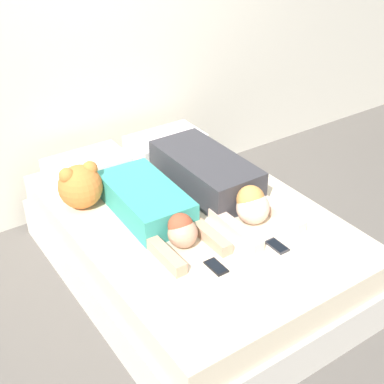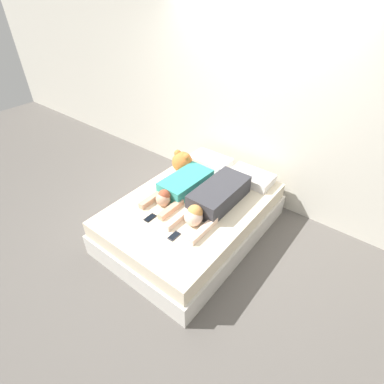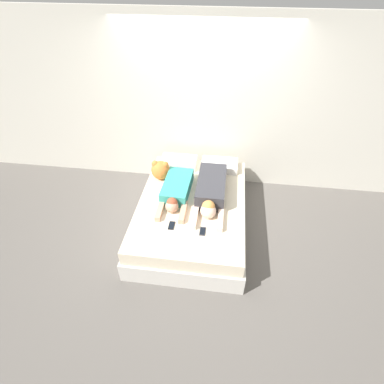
{
  "view_description": "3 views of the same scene",
  "coord_description": "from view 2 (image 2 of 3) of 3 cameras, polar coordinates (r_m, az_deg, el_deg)",
  "views": [
    {
      "loc": [
        -1.54,
        -2.27,
        2.33
      ],
      "look_at": [
        0.0,
        0.0,
        0.63
      ],
      "focal_mm": 50.0,
      "sensor_mm": 36.0,
      "label": 1
    },
    {
      "loc": [
        1.7,
        -2.16,
        2.7
      ],
      "look_at": [
        0.0,
        0.0,
        0.63
      ],
      "focal_mm": 28.0,
      "sensor_mm": 36.0,
      "label": 2
    },
    {
      "loc": [
        0.4,
        -3.06,
        3.16
      ],
      "look_at": [
        0.0,
        0.0,
        0.63
      ],
      "focal_mm": 28.0,
      "sensor_mm": 36.0,
      "label": 3
    }
  ],
  "objects": [
    {
      "name": "ground_plane",
      "position": [
        3.85,
        0.0,
        -7.52
      ],
      "size": [
        12.0,
        12.0,
        0.0
      ],
      "primitive_type": "plane",
      "color": "#5B5651"
    },
    {
      "name": "wall_back",
      "position": [
        4.02,
        11.09,
        15.91
      ],
      "size": [
        12.0,
        0.06,
        2.6
      ],
      "color": "beige",
      "rests_on": "ground_plane"
    },
    {
      "name": "bed",
      "position": [
        3.69,
        0.0,
        -4.9
      ],
      "size": [
        1.49,
        2.1,
        0.48
      ],
      "color": "beige",
      "rests_on": "ground_plane"
    },
    {
      "name": "pillow_head_left",
      "position": [
        4.2,
        3.51,
        5.9
      ],
      "size": [
        0.55,
        0.34,
        0.11
      ],
      "color": "white",
      "rests_on": "bed"
    },
    {
      "name": "pillow_head_right",
      "position": [
        3.93,
        11.17,
        2.81
      ],
      "size": [
        0.55,
        0.34,
        0.11
      ],
      "color": "white",
      "rests_on": "bed"
    },
    {
      "name": "person_left",
      "position": [
        3.65,
        -2.07,
        1.13
      ],
      "size": [
        0.38,
        0.98,
        0.2
      ],
      "color": "teal",
      "rests_on": "bed"
    },
    {
      "name": "person_right",
      "position": [
        3.42,
        4.32,
        -1.2
      ],
      "size": [
        0.39,
        1.15,
        0.23
      ],
      "color": "#333338",
      "rests_on": "bed"
    },
    {
      "name": "cell_phone_left",
      "position": [
        3.35,
        -7.98,
        -4.88
      ],
      "size": [
        0.07,
        0.14,
        0.01
      ],
      "color": "black",
      "rests_on": "bed"
    },
    {
      "name": "cell_phone_right",
      "position": [
        3.12,
        -3.42,
        -8.36
      ],
      "size": [
        0.07,
        0.14,
        0.01
      ],
      "color": "#2D2D33",
      "rests_on": "bed"
    },
    {
      "name": "plush_toy",
      "position": [
        4.01,
        -1.87,
        5.84
      ],
      "size": [
        0.28,
        0.28,
        0.29
      ],
      "color": "orange",
      "rests_on": "bed"
    }
  ]
}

